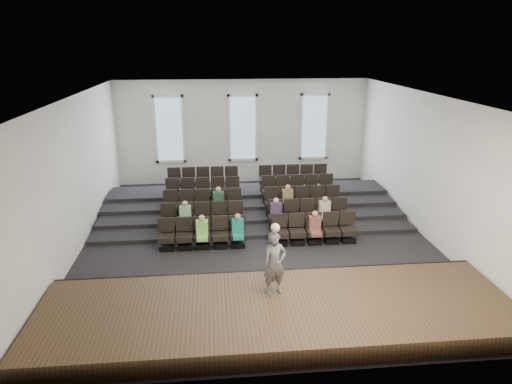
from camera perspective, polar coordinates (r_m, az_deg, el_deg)
The scene contains 14 objects.
ground at distance 16.33m, azimuth 0.17°, elevation -5.82°, with size 14.00×14.00×0.00m, color black.
ceiling at distance 14.99m, azimuth 0.18°, elevation 11.93°, with size 12.00×14.00×0.02m, color white.
wall_back at distance 22.29m, azimuth -1.67°, elevation 7.52°, with size 12.00×0.04×5.00m, color white.
wall_front at distance 8.98m, azimuth 4.78°, elevation -9.50°, with size 12.00×0.04×5.00m, color white.
wall_left at distance 16.05m, azimuth -21.75°, elevation 1.89°, with size 0.04×14.00×5.00m, color white.
wall_right at distance 17.15m, azimuth 20.65°, elevation 3.02°, with size 0.04×14.00×5.00m, color white.
stage at distance 11.76m, azimuth 2.77°, elevation -14.87°, with size 11.80×3.60×0.50m, color #44311D.
stage_lip at distance 13.26m, azimuth 1.65°, elevation -10.70°, with size 11.80×0.06×0.52m, color black.
risers at distance 19.19m, azimuth -0.79°, elevation -1.42°, with size 11.80×4.80×0.60m.
seating_rows at distance 17.50m, azimuth -0.34°, elevation -1.73°, with size 6.80×4.70×1.67m.
windows at distance 22.19m, azimuth -1.66°, elevation 7.99°, with size 8.44×0.10×3.24m.
audience at distance 16.31m, azimuth 0.06°, elevation -2.76°, with size 5.45×2.64×1.10m.
speaker at distance 11.69m, azimuth 2.36°, elevation -8.93°, with size 0.61×0.40×1.67m, color #565452.
mic_stand at distance 12.46m, azimuth 1.80°, elevation -9.09°, with size 0.25×0.25×1.50m.
Camera 1 is at (-1.51, -14.82, 6.69)m, focal length 32.00 mm.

